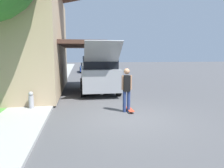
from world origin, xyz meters
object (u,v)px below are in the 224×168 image
skateboarder (127,88)px  suv_parked (98,73)px  fire_hydrant (31,100)px  car_down_street (87,67)px  skateboard (130,109)px

skateboarder → suv_parked: bearing=98.2°
suv_parked → fire_hydrant: suv_parked is taller
suv_parked → fire_hydrant: size_ratio=7.94×
car_down_street → skateboarder: size_ratio=2.51×
car_down_street → skateboarder: (0.82, -19.80, 0.34)m
suv_parked → skateboard: 4.76m
suv_parked → skateboarder: (0.67, -4.62, -0.21)m
suv_parked → car_down_street: 15.19m
skateboarder → fire_hydrant: size_ratio=2.52×
skateboarder → fire_hydrant: bearing=167.7°
skateboarder → car_down_street: bearing=92.4°
car_down_street → fire_hydrant: car_down_street is taller
car_down_street → skateboard: (0.96, -19.74, -0.54)m
suv_parked → skateboard: (0.81, -4.56, -1.09)m
car_down_street → skateboard: car_down_street is taller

